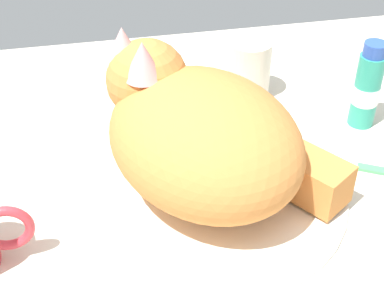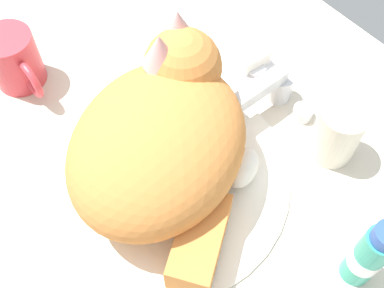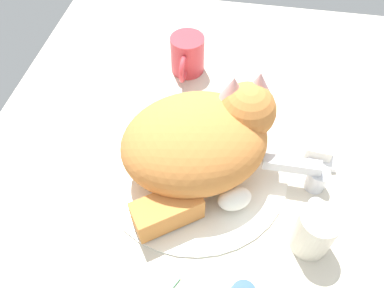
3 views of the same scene
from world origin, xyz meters
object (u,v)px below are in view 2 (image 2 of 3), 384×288
Objects in this scene: cat at (164,137)px; coffee_mug at (15,60)px; faucet at (273,89)px; soap_bar at (246,52)px; rinse_cup at (337,133)px; toothpaste_bottle at (369,256)px.

cat is 26.92cm from coffee_mug.
cat reaches higher than faucet.
cat is (-0.34, -18.53, 5.23)cm from faucet.
cat is 4.86× the size of soap_bar.
rinse_cup is 16.65cm from toothpaste_bottle.
faucet is 11.10cm from rinse_cup.
cat is 2.50× the size of toothpaste_bottle.
rinse_cup is (37.02, 25.96, 0.05)cm from coffee_mug.
cat is 2.68× the size of coffee_mug.
cat is 22.65cm from soap_bar.
cat is at bearing 15.43° from coffee_mug.
soap_bar is at bearing 159.47° from toothpaste_bottle.
coffee_mug is at bearing -162.54° from toothpaste_bottle.
cat is at bearing -120.99° from rinse_cup.
toothpaste_bottle is at bearing 19.56° from cat.
toothpaste_bottle reaches higher than rinse_cup.
toothpaste_bottle reaches higher than faucet.
soap_bar is 0.51× the size of toothpaste_bottle.
rinse_cup is at bearing -5.30° from soap_bar.
toothpaste_bottle is (24.09, -9.85, 2.80)cm from faucet.
faucet is 26.17cm from toothpaste_bottle.
soap_bar is (-18.80, 1.74, -1.86)cm from rinse_cup.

